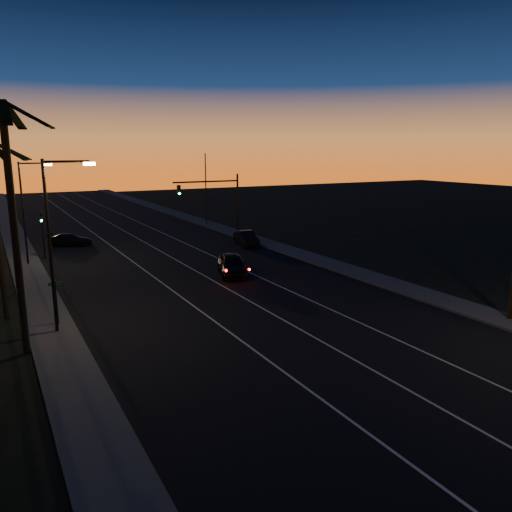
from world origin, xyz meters
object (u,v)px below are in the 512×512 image
lead_car (232,265)px  cross_car (70,240)px  signal_mast (217,196)px  right_car (246,238)px

lead_car → cross_car: size_ratio=1.25×
signal_mast → cross_car: bearing=158.9°
cross_car → right_car: bearing=-27.6°
lead_car → cross_car: bearing=116.2°
signal_mast → right_car: size_ratio=1.56×
cross_car → lead_car: bearing=-63.8°
signal_mast → cross_car: size_ratio=1.55×
signal_mast → cross_car: 15.27m
signal_mast → right_car: signal_mast is taller
signal_mast → right_car: (1.86, -2.85, -4.05)m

